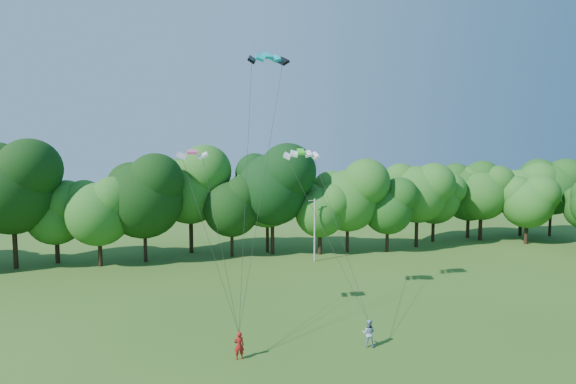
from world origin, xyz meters
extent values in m
cylinder|color=#ABACA3|center=(6.37, 30.78, 3.58)|extent=(0.18, 0.18, 7.16)
cube|color=#ABACA3|center=(6.37, 30.78, 6.98)|extent=(1.43, 0.18, 0.08)
imported|color=#A11614|center=(-5.35, 8.57, 0.85)|extent=(0.63, 0.42, 1.69)
imported|color=#8BA7C0|center=(2.92, 8.32, 0.88)|extent=(1.07, 1.00, 1.75)
cube|color=#05A0AC|center=(-2.23, 15.08, 19.32)|extent=(2.83, 1.24, 0.71)
cube|color=#32D21F|center=(0.72, 16.56, 12.43)|extent=(2.87, 1.66, 0.51)
cube|color=#F94594|center=(-7.70, 13.30, 12.39)|extent=(2.11, 1.13, 0.33)
cylinder|color=black|center=(2.48, 35.47, 2.39)|extent=(0.45, 0.45, 4.78)
ellipsoid|color=black|center=(2.48, 35.47, 8.69)|extent=(9.56, 9.56, 10.43)
cylinder|color=#392416|center=(32.89, 36.96, 1.96)|extent=(0.43, 0.43, 3.92)
ellipsoid|color=#225219|center=(32.89, 36.96, 7.13)|extent=(7.84, 7.84, 8.55)
camera|label=1|loc=(-8.82, -17.30, 12.35)|focal=28.00mm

